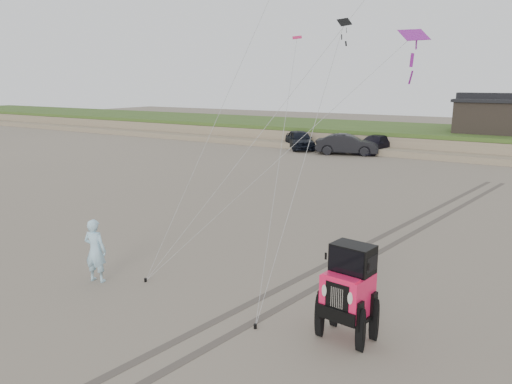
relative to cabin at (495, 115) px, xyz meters
The scene contains 11 objects.
ground 37.20m from the cabin, 93.09° to the right, with size 160.00×160.00×0.00m, color #6B6054.
dune_ridge 3.18m from the cabin, 165.96° to the left, with size 160.00×14.25×1.73m.
cabin is the anchor object (origin of this frame).
truck_a 16.77m from the cabin, 155.75° to the right, with size 2.01×5.01×1.71m, color black.
truck_b 13.04m from the cabin, 142.46° to the right, with size 1.81×5.19×1.71m, color black.
truck_c 10.50m from the cabin, 146.39° to the right, with size 2.11×5.20×1.51m, color black.
jeep 36.82m from the cabin, 87.55° to the right, with size 2.16×5.01×1.87m, color #F91A50, non-canonical shape.
man 38.11m from the cabin, 99.56° to the right, with size 0.73×0.48×1.99m, color #82B0C9.
stake_main 37.25m from the cabin, 97.75° to the right, with size 0.08×0.08×0.12m, color black.
stake_aux 37.61m from the cabin, 90.83° to the right, with size 0.08×0.08×0.12m, color black.
tire_tracks 29.18m from the cabin, 90.00° to the right, with size 5.22×29.74×0.01m.
Camera 1 is at (7.59, -10.16, 6.08)m, focal length 35.00 mm.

